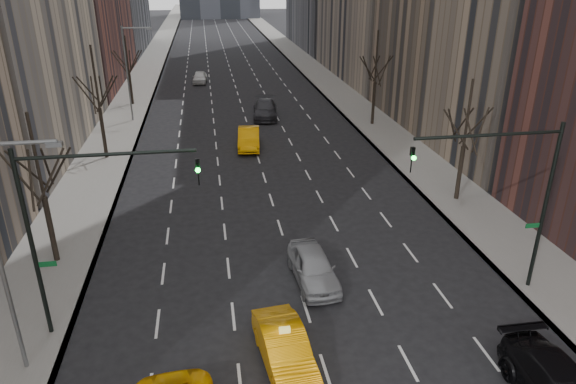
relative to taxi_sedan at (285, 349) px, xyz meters
name	(u,v)px	position (x,y,z in m)	size (l,w,h in m)	color
sidewalk_left	(146,74)	(-10.77, 61.34, -0.70)	(4.50, 320.00, 0.15)	slate
sidewalk_right	(313,70)	(13.73, 61.34, -0.70)	(4.50, 320.00, 0.15)	slate
tree_lw_b	(44,197)	(-10.52, 9.34, 2.95)	(3.36, 3.50, 7.82)	black
tree_lw_c	(100,110)	(-10.52, 25.34, 3.27)	(3.36, 3.50, 8.74)	black
tree_lw_d	(129,73)	(-10.52, 43.34, 2.79)	(3.36, 3.50, 7.36)	black
tree_rw_b	(463,147)	(13.48, 13.34, 2.95)	(3.36, 3.50, 7.82)	black
tree_rw_c	(375,84)	(13.48, 31.34, 3.27)	(3.36, 3.50, 8.74)	black
traffic_mast_left	(73,213)	(-7.63, 3.34, 4.72)	(6.69, 0.39, 8.00)	black
traffic_mast_right	(515,184)	(10.58, 3.34, 4.72)	(6.69, 0.39, 8.00)	black
streetlight_near	(5,238)	(-9.36, 1.34, 4.85)	(2.83, 0.22, 9.00)	slate
streetlight_far	(130,64)	(-9.36, 36.34, 4.85)	(2.83, 0.22, 9.00)	slate
taxi_sedan	(285,349)	(0.00, 0.00, 0.00)	(1.63, 4.68, 1.54)	#F59B05
silver_sedan_ahead	(313,267)	(2.25, 5.51, 0.02)	(1.88, 4.67, 1.59)	gray
far_taxi	(249,138)	(1.00, 26.38, 0.07)	(1.77, 5.08, 1.67)	#FFA405
far_suv_grey	(265,109)	(3.51, 35.78, 0.08)	(2.38, 5.87, 1.70)	#2D2D32
far_car_white	(200,77)	(-3.04, 54.53, -0.03)	(1.76, 4.38, 1.49)	white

